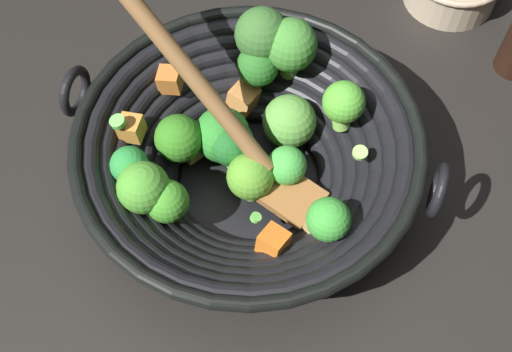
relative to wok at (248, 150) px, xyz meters
name	(u,v)px	position (x,y,z in m)	size (l,w,h in m)	color
ground_plane	(249,185)	(0.00, 0.00, -0.06)	(4.00, 4.00, 0.00)	black
wok	(248,150)	(0.00, 0.00, 0.00)	(0.35, 0.39, 0.26)	black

